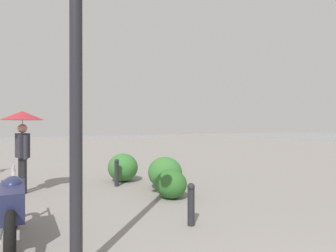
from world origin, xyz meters
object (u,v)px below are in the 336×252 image
at_px(motorcycle, 12,208).
at_px(bollard_near, 191,203).
at_px(lamppost, 76,17).
at_px(pedestrian, 22,128).
at_px(bollard_mid, 117,172).

xyz_separation_m(motorcycle, bollard_near, (-0.67, -2.62, -0.13)).
distance_m(motorcycle, bollard_near, 2.71).
distance_m(lamppost, bollard_near, 3.27).
bearing_deg(pedestrian, lamppost, -173.79).
distance_m(motorcycle, bollard_mid, 3.69).
height_order(pedestrian, bollard_near, pedestrian).
bearing_deg(motorcycle, bollard_mid, -41.52).
height_order(lamppost, bollard_mid, lamppost).
relative_size(motorcycle, bollard_mid, 2.89).
bearing_deg(bollard_mid, motorcycle, 138.48).
bearing_deg(lamppost, bollard_mid, -23.71).
bearing_deg(bollard_near, lamppost, 108.40).
relative_size(lamppost, bollard_mid, 5.85).
bearing_deg(lamppost, bollard_near, -71.60).
distance_m(pedestrian, bollard_near, 4.72).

